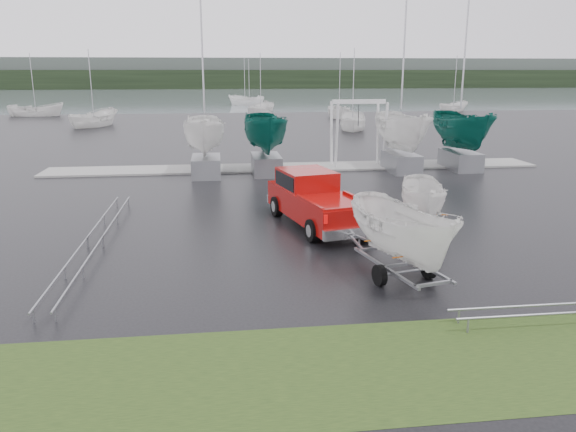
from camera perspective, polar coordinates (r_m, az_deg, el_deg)
The scene contains 24 objects.
ground_plane at distance 22.26m, azimuth 5.43°, elevation -0.71°, with size 120.00×120.00×0.00m, color black.
lake at distance 121.17m, azimuth -5.09°, elevation 11.75°, with size 300.00×300.00×0.00m, color slate.
grass_verge at distance 12.48m, azimuth 16.76°, elevation -13.99°, with size 40.00×40.00×0.00m, color #213314.
dock at distance 34.76m, azimuth 0.77°, elevation 4.98°, with size 30.00×3.00×0.12m, color #999993.
treeline at distance 191.02m, azimuth -5.98°, elevation 13.65°, with size 300.00×8.00×6.00m, color black.
far_hill at distance 199.00m, azimuth -6.06°, elevation 14.26°, with size 300.00×6.00×10.00m, color #4C5651.
pickup_truck at distance 21.88m, azimuth 2.61°, elevation 1.90°, with size 3.34×6.34×2.01m.
trailer_hitched at distance 15.82m, azimuth 11.84°, elevation 3.35°, with size 2.16×3.77×5.26m.
trailer_parked at distance 20.54m, azimuth 13.81°, elevation 4.84°, with size 2.13×3.79×4.63m.
boat_hoist at distance 35.17m, azimuth 7.15°, elevation 9.29°, with size 3.30×2.18×4.12m.
keelboat_0 at distance 32.02m, azimuth -8.50°, elevation 10.52°, with size 2.31×3.20×10.48m.
keelboat_1 at distance 32.32m, azimuth -2.29°, elevation 10.99°, with size 2.41×3.20×7.51m.
keelboat_2 at distance 33.79m, azimuth 11.71°, elevation 10.99°, with size 2.46×3.20×10.63m.
keelboat_3 at distance 35.47m, azimuth 17.50°, elevation 10.75°, with size 2.44×3.20×10.61m.
mast_rack_0 at distance 23.01m, azimuth -17.58°, elevation 0.07°, with size 0.56×6.50×0.06m.
mast_rack_1 at distance 17.38m, azimuth -20.95°, elevation -4.85°, with size 0.56×6.50×0.06m.
moored_boat_0 at distance 64.60m, azimuth -19.05°, elevation 8.61°, with size 3.74×3.77×11.70m.
moored_boat_1 at distance 74.91m, azimuth -2.77°, elevation 10.09°, with size 3.57×3.62×11.71m.
moored_boat_2 at distance 58.19m, azimuth 6.53°, elevation 8.72°, with size 3.15×3.20×11.49m.
moored_boat_3 at distance 87.25m, azimuth 16.43°, elevation 10.16°, with size 3.15×3.13×11.00m.
moored_boat_4 at distance 81.93m, azimuth -24.20°, elevation 9.24°, with size 2.84×2.77×11.56m.
moored_boat_5 at distance 98.84m, azimuth -4.39°, elevation 11.15°, with size 3.80×3.79×11.54m.
moored_boat_6 at distance 72.52m, azimuth 5.19°, elevation 9.90°, with size 2.58×2.64×11.30m.
moored_boat_7 at distance 107.63m, azimuth -3.95°, elevation 11.44°, with size 2.57×2.53×10.83m.
Camera 1 is at (-4.79, -20.94, 5.84)m, focal length 35.00 mm.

